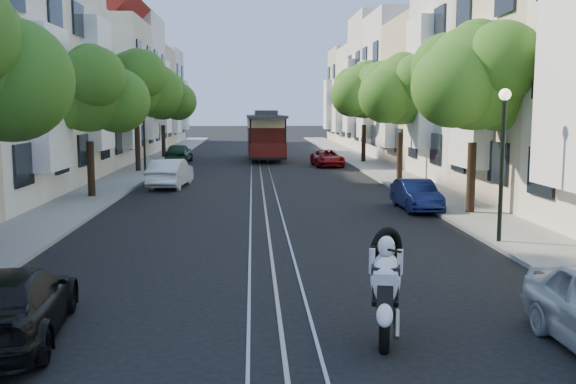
{
  "coord_description": "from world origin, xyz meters",
  "views": [
    {
      "loc": [
        -0.46,
        -12.99,
        3.75
      ],
      "look_at": [
        0.6,
        6.16,
        1.25
      ],
      "focal_mm": 40.0,
      "sensor_mm": 36.0,
      "label": 1
    }
  ],
  "objects": [
    {
      "name": "tree_e_b",
      "position": [
        7.26,
        8.98,
        4.73
      ],
      "size": [
        4.93,
        4.08,
        6.68
      ],
      "color": "black",
      "rests_on": "ground"
    },
    {
      "name": "townhouses_west",
      "position": [
        -11.87,
        27.91,
        5.08
      ],
      "size": [
        7.75,
        72.0,
        11.76
      ],
      "color": "silver",
      "rests_on": "ground"
    },
    {
      "name": "tree_e_d",
      "position": [
        7.26,
        30.98,
        4.87
      ],
      "size": [
        5.01,
        4.16,
        6.85
      ],
      "color": "black",
      "rests_on": "ground"
    },
    {
      "name": "parked_car_e_mid",
      "position": [
        5.6,
        10.29,
        0.56
      ],
      "size": [
        1.29,
        3.45,
        1.13
      ],
      "primitive_type": "imported",
      "rotation": [
        0.0,
        0.0,
        0.03
      ],
      "color": "#0C133E",
      "rests_on": "ground"
    },
    {
      "name": "rail_slot",
      "position": [
        0.0,
        28.0,
        0.01
      ],
      "size": [
        0.06,
        80.0,
        0.02
      ],
      "primitive_type": "cube",
      "color": "gray",
      "rests_on": "ground"
    },
    {
      "name": "rail_left",
      "position": [
        -0.55,
        28.0,
        0.01
      ],
      "size": [
        0.06,
        80.0,
        0.02
      ],
      "primitive_type": "cube",
      "color": "gray",
      "rests_on": "ground"
    },
    {
      "name": "parked_car_w_near",
      "position": [
        -4.4,
        -2.73,
        0.6
      ],
      "size": [
        2.17,
        4.33,
        1.21
      ],
      "primitive_type": "imported",
      "rotation": [
        0.0,
        0.0,
        3.26
      ],
      "color": "black",
      "rests_on": "ground"
    },
    {
      "name": "sportbike_rider",
      "position": [
        1.68,
        -2.97,
        0.97
      ],
      "size": [
        0.89,
        2.07,
        1.8
      ],
      "rotation": [
        0.0,
        0.0,
        -0.21
      ],
      "color": "black",
      "rests_on": "ground"
    },
    {
      "name": "lamp_west",
      "position": [
        -6.3,
        22.0,
        2.85
      ],
      "size": [
        0.32,
        0.32,
        4.16
      ],
      "color": "black",
      "rests_on": "ground"
    },
    {
      "name": "tree_e_c",
      "position": [
        7.26,
        19.98,
        4.6
      ],
      "size": [
        4.84,
        3.99,
        6.52
      ],
      "color": "black",
      "rests_on": "ground"
    },
    {
      "name": "tree_w_b",
      "position": [
        -7.14,
        13.98,
        4.4
      ],
      "size": [
        4.72,
        3.87,
        6.27
      ],
      "color": "black",
      "rests_on": "ground"
    },
    {
      "name": "townhouses_east",
      "position": [
        11.87,
        27.91,
        5.18
      ],
      "size": [
        7.75,
        72.0,
        12.0
      ],
      "color": "beige",
      "rests_on": "ground"
    },
    {
      "name": "tree_w_c",
      "position": [
        -7.14,
        24.98,
        5.07
      ],
      "size": [
        5.13,
        4.28,
        7.09
      ],
      "color": "black",
      "rests_on": "ground"
    },
    {
      "name": "parked_car_w_far",
      "position": [
        -5.6,
        31.92,
        0.68
      ],
      "size": [
        1.71,
        4.03,
        1.36
      ],
      "primitive_type": "imported",
      "rotation": [
        0.0,
        0.0,
        3.12
      ],
      "color": "#143320",
      "rests_on": "ground"
    },
    {
      "name": "parked_car_w_mid",
      "position": [
        -4.4,
        17.81,
        0.68
      ],
      "size": [
        1.83,
        4.27,
        1.37
      ],
      "primitive_type": "imported",
      "rotation": [
        0.0,
        0.0,
        3.05
      ],
      "color": "white",
      "rests_on": "ground"
    },
    {
      "name": "parked_car_e_far",
      "position": [
        4.4,
        28.53,
        0.54
      ],
      "size": [
        2.01,
        3.97,
        1.08
      ],
      "primitive_type": "imported",
      "rotation": [
        0.0,
        0.0,
        0.06
      ],
      "color": "maroon",
      "rests_on": "ground"
    },
    {
      "name": "ground",
      "position": [
        0.0,
        28.0,
        0.0
      ],
      "size": [
        200.0,
        200.0,
        0.0
      ],
      "primitive_type": "plane",
      "color": "black",
      "rests_on": "ground"
    },
    {
      "name": "cable_car",
      "position": [
        0.5,
        34.18,
        1.95
      ],
      "size": [
        2.88,
        8.64,
        3.3
      ],
      "rotation": [
        0.0,
        0.0,
        0.02
      ],
      "color": "black",
      "rests_on": "ground"
    },
    {
      "name": "rail_right",
      "position": [
        0.55,
        28.0,
        0.01
      ],
      "size": [
        0.06,
        80.0,
        0.02
      ],
      "primitive_type": "cube",
      "color": "gray",
      "rests_on": "ground"
    },
    {
      "name": "lamp_east",
      "position": [
        6.3,
        4.0,
        2.85
      ],
      "size": [
        0.32,
        0.32,
        4.16
      ],
      "color": "black",
      "rests_on": "ground"
    },
    {
      "name": "lane_line",
      "position": [
        0.0,
        28.0,
        0.0
      ],
      "size": [
        0.08,
        80.0,
        0.01
      ],
      "primitive_type": "cube",
      "color": "tan",
      "rests_on": "ground"
    },
    {
      "name": "tree_w_d",
      "position": [
        -7.14,
        35.98,
        4.6
      ],
      "size": [
        4.84,
        3.99,
        6.52
      ],
      "color": "black",
      "rests_on": "ground"
    },
    {
      "name": "sidewalk_east",
      "position": [
        7.25,
        28.0,
        0.06
      ],
      "size": [
        2.5,
        80.0,
        0.12
      ],
      "primitive_type": "cube",
      "color": "gray",
      "rests_on": "ground"
    },
    {
      "name": "sidewalk_west",
      "position": [
        -7.25,
        28.0,
        0.06
      ],
      "size": [
        2.5,
        80.0,
        0.12
      ],
      "primitive_type": "cube",
      "color": "gray",
      "rests_on": "ground"
    }
  ]
}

